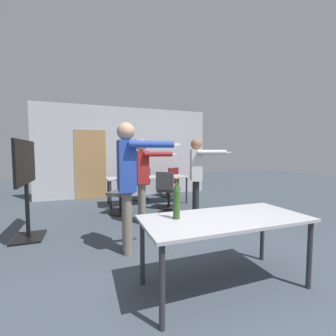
# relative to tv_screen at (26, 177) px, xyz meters

# --- Properties ---
(ground_plane) EXTENTS (24.00, 24.00, 0.00)m
(ground_plane) POSITION_rel_tv_screen_xyz_m (2.12, -2.59, -0.99)
(ground_plane) COLOR #3D4751
(back_wall) EXTENTS (5.34, 0.12, 2.78)m
(back_wall) POSITION_rel_tv_screen_xyz_m (2.09, 3.04, 0.39)
(back_wall) COLOR #BCBCC1
(back_wall) RESTS_ON ground_plane
(conference_table_near) EXTENTS (1.70, 0.77, 0.73)m
(conference_table_near) POSITION_rel_tv_screen_xyz_m (2.23, -2.18, -0.33)
(conference_table_near) COLOR #A8A8AD
(conference_table_near) RESTS_ON ground_plane
(conference_table_far) EXTENTS (2.13, 0.72, 0.73)m
(conference_table_far) POSITION_rel_tv_screen_xyz_m (2.44, 1.70, -0.33)
(conference_table_far) COLOR #A8A8AD
(conference_table_far) RESTS_ON ground_plane
(tv_screen) EXTENTS (0.44, 1.19, 1.58)m
(tv_screen) POSITION_rel_tv_screen_xyz_m (0.00, 0.00, 0.00)
(tv_screen) COLOR black
(tv_screen) RESTS_ON ground_plane
(person_near_casual) EXTENTS (0.74, 0.60, 1.63)m
(person_near_casual) POSITION_rel_tv_screen_xyz_m (1.92, 0.16, -0.00)
(person_near_casual) COLOR slate
(person_near_casual) RESTS_ON ground_plane
(person_right_polo) EXTENTS (0.79, 0.60, 1.79)m
(person_right_polo) POSITION_rel_tv_screen_xyz_m (1.43, -1.04, 0.11)
(person_right_polo) COLOR slate
(person_right_polo) RESTS_ON ground_plane
(person_center_tall) EXTENTS (0.69, 0.73, 1.67)m
(person_center_tall) POSITION_rel_tv_screen_xyz_m (3.04, 0.03, 0.02)
(person_center_tall) COLOR #28282D
(person_center_tall) RESTS_ON ground_plane
(office_chair_side_rolled) EXTENTS (0.65, 0.67, 0.91)m
(office_chair_side_rolled) POSITION_rel_tv_screen_xyz_m (3.33, 2.47, -0.57)
(office_chair_side_rolled) COLOR black
(office_chair_side_rolled) RESTS_ON ground_plane
(office_chair_far_left) EXTENTS (0.68, 0.69, 0.92)m
(office_chair_far_left) POSITION_rel_tv_screen_xyz_m (2.76, 1.02, -0.56)
(office_chair_far_left) COLOR black
(office_chair_far_left) RESTS_ON ground_plane
(office_chair_mid_tucked) EXTENTS (0.53, 0.59, 0.95)m
(office_chair_mid_tucked) POSITION_rel_tv_screen_xyz_m (2.38, 2.28, -0.54)
(office_chair_mid_tucked) COLOR black
(office_chair_mid_tucked) RESTS_ON ground_plane
(office_chair_far_right) EXTENTS (0.68, 0.69, 0.92)m
(office_chair_far_right) POSITION_rel_tv_screen_xyz_m (1.66, 1.04, -0.56)
(office_chair_far_right) COLOR black
(office_chair_far_right) RESTS_ON ground_plane
(beer_bottle) EXTENTS (0.07, 0.07, 0.41)m
(beer_bottle) POSITION_rel_tv_screen_xyz_m (1.74, -2.06, -0.07)
(beer_bottle) COLOR #2D511E
(beer_bottle) RESTS_ON conference_table_near
(drink_cup) EXTENTS (0.08, 0.08, 0.11)m
(drink_cup) POSITION_rel_tv_screen_xyz_m (2.45, 1.77, -0.20)
(drink_cup) COLOR #2866A3
(drink_cup) RESTS_ON conference_table_far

